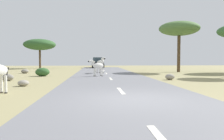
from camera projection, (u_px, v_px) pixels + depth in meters
The scene contains 13 objects.
ground_plane at pixel (134, 101), 7.43m from camera, with size 90.00×90.00×0.00m, color #998E60.
road at pixel (128, 100), 7.41m from camera, with size 6.00×64.00×0.05m, color slate.
lane_markings at pixel (133, 105), 6.42m from camera, with size 0.16×56.00×0.01m.
zebra_0 at pixel (101, 63), 21.99m from camera, with size 0.98×1.66×1.66m.
zebra_1 at pixel (97, 66), 17.81m from camera, with size 1.37×0.86×1.38m.
car_0 at pixel (98, 63), 37.11m from camera, with size 2.08×4.37×1.74m.
tree_1 at pixel (40, 45), 35.29m from camera, with size 5.07×5.07×4.72m.
tree_3 at pixel (179, 29), 24.48m from camera, with size 4.49×4.49×5.67m.
bush_0 at pixel (42, 72), 18.46m from camera, with size 1.18×1.06×0.71m, color #2D5628.
rock_0 at pixel (7, 77), 14.34m from camera, with size 0.79×0.57×0.45m, color gray.
rock_1 at pixel (25, 71), 22.26m from camera, with size 0.74×0.72×0.42m, color gray.
rock_2 at pixel (170, 77), 15.12m from camera, with size 0.65×0.55×0.41m, color gray.
rock_4 at pixel (23, 83), 11.48m from camera, with size 0.57×0.56×0.32m, color gray.
Camera 1 is at (-1.33, -7.29, 1.39)m, focal length 35.07 mm.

